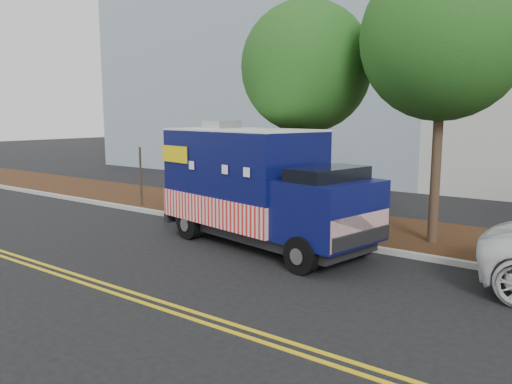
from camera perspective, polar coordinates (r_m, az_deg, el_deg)
The scene contains 9 objects.
ground at distance 14.82m, azimuth -4.86°, elevation -5.25°, with size 120.00×120.00×0.00m, color black.
curb at distance 15.85m, azimuth -1.52°, elevation -4.02°, with size 120.00×0.18×0.15m, color #9E9E99.
mulch_strip at distance 17.52m, azimuth 2.71°, elevation -2.79°, with size 120.00×4.00×0.15m, color black.
centerline_near at distance 11.97m, azimuth -19.21°, elevation -9.12°, with size 120.00×0.10×0.01m, color gold.
centerline_far at distance 11.84m, azimuth -20.22°, elevation -9.37°, with size 120.00×0.10×0.01m, color gold.
tree_b at distance 16.17m, azimuth 5.75°, elevation 13.96°, with size 4.11×4.11×7.12m.
tree_c at distance 14.29m, azimuth 20.59°, elevation 16.09°, with size 4.26×4.26×7.68m.
sign_post at distance 19.51m, azimuth -13.03°, elevation 1.54°, with size 0.06×0.06×2.40m, color #473828.
food_truck at distance 13.81m, azimuth 0.06°, elevation 0.32°, with size 6.83×3.58×3.43m.
Camera 1 is at (9.50, -10.79, 3.59)m, focal length 35.00 mm.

